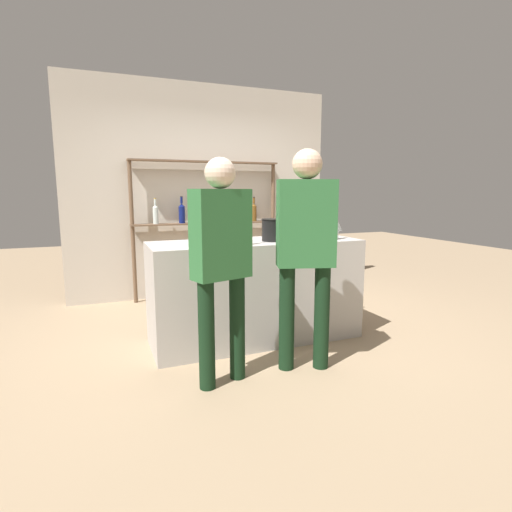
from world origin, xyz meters
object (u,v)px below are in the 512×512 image
at_px(counter_bottle_1, 200,225).
at_px(customer_left, 221,254).
at_px(counter_bottle_2, 324,222).
at_px(customer_center, 306,243).
at_px(counter_bottle_4, 246,231).
at_px(ice_bucket, 273,230).
at_px(wine_glass, 338,227).
at_px(counter_bottle_0, 215,229).
at_px(cork_jar, 211,235).
at_px(counter_bottle_3, 332,225).

xyz_separation_m(counter_bottle_1, customer_left, (-0.09, -0.98, -0.12)).
relative_size(counter_bottle_2, customer_left, 0.23).
bearing_deg(customer_center, counter_bottle_2, -21.07).
relative_size(counter_bottle_4, customer_left, 0.20).
bearing_deg(customer_left, ice_bucket, -62.60).
distance_m(ice_bucket, customer_left, 0.98).
relative_size(counter_bottle_1, counter_bottle_4, 1.07).
relative_size(counter_bottle_2, wine_glass, 2.35).
bearing_deg(counter_bottle_1, counter_bottle_2, -4.65).
height_order(counter_bottle_2, wine_glass, counter_bottle_2).
distance_m(ice_bucket, customer_center, 0.67).
bearing_deg(wine_glass, counter_bottle_1, 163.65).
distance_m(counter_bottle_0, counter_bottle_2, 1.27).
xyz_separation_m(cork_jar, customer_center, (0.53, -0.81, 0.00)).
bearing_deg(counter_bottle_3, counter_bottle_0, 178.45).
height_order(ice_bucket, customer_left, customer_left).
distance_m(counter_bottle_3, ice_bucket, 0.58).
distance_m(wine_glass, cork_jar, 1.23).
bearing_deg(counter_bottle_4, cork_jar, 126.84).
distance_m(counter_bottle_3, counter_bottle_4, 0.89).
distance_m(counter_bottle_1, ice_bucket, 0.69).
bearing_deg(counter_bottle_3, ice_bucket, 168.22).
xyz_separation_m(counter_bottle_2, wine_glass, (-0.00, -0.27, -0.03)).
bearing_deg(counter_bottle_3, counter_bottle_1, 160.47).
xyz_separation_m(counter_bottle_1, counter_bottle_4, (0.29, -0.46, -0.02)).
distance_m(cork_jar, customer_center, 0.97).
bearing_deg(customer_left, counter_bottle_2, -73.84).
bearing_deg(cork_jar, ice_bucket, -14.00).
bearing_deg(counter_bottle_2, counter_bottle_0, -167.07).
xyz_separation_m(counter_bottle_2, counter_bottle_3, (-0.10, -0.31, -0.00)).
distance_m(counter_bottle_0, customer_left, 0.61).
bearing_deg(cork_jar, customer_center, -56.99).
xyz_separation_m(counter_bottle_0, customer_left, (-0.13, -0.59, -0.12)).
relative_size(counter_bottle_2, ice_bucket, 1.73).
bearing_deg(counter_bottle_4, counter_bottle_3, 2.88).
bearing_deg(ice_bucket, counter_bottle_1, 153.97).
height_order(counter_bottle_0, counter_bottle_2, counter_bottle_2).
height_order(counter_bottle_1, customer_center, customer_center).
bearing_deg(counter_bottle_3, wine_glass, 24.95).
relative_size(ice_bucket, cork_jar, 1.70).
height_order(counter_bottle_2, ice_bucket, counter_bottle_2).
bearing_deg(wine_glass, counter_bottle_3, -155.05).
distance_m(counter_bottle_0, ice_bucket, 0.58).
height_order(wine_glass, customer_left, customer_left).
xyz_separation_m(counter_bottle_0, counter_bottle_4, (0.25, -0.08, -0.02)).
relative_size(counter_bottle_1, ice_bucket, 1.60).
distance_m(counter_bottle_4, ice_bucket, 0.36).
bearing_deg(wine_glass, cork_jar, 170.13).
height_order(counter_bottle_0, ice_bucket, counter_bottle_0).
distance_m(counter_bottle_3, wine_glass, 0.11).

